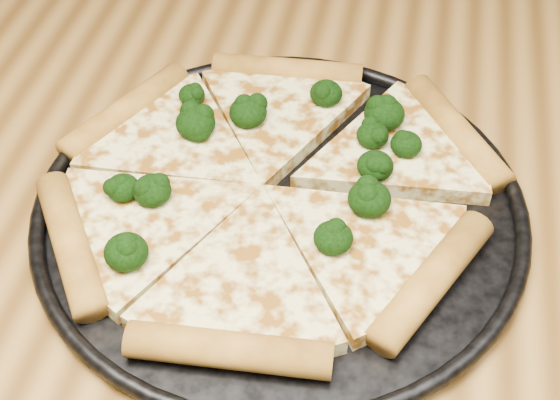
# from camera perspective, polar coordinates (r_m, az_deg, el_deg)

# --- Properties ---
(dining_table) EXTENTS (1.20, 0.90, 0.75)m
(dining_table) POSITION_cam_1_polar(r_m,az_deg,el_deg) (0.66, -0.46, -9.16)
(dining_table) COLOR olive
(dining_table) RESTS_ON ground
(pizza_pan) EXTENTS (0.38, 0.38, 0.02)m
(pizza_pan) POSITION_cam_1_polar(r_m,az_deg,el_deg) (0.61, 0.00, -0.54)
(pizza_pan) COLOR black
(pizza_pan) RESTS_ON dining_table
(pizza) EXTENTS (0.37, 0.33, 0.03)m
(pizza) POSITION_cam_1_polar(r_m,az_deg,el_deg) (0.62, -0.88, 1.02)
(pizza) COLOR #F6E996
(pizza) RESTS_ON pizza_pan
(broccoli_florets) EXTENTS (0.23, 0.23, 0.03)m
(broccoli_florets) POSITION_cam_1_polar(r_m,az_deg,el_deg) (0.62, -0.09, 3.21)
(broccoli_florets) COLOR black
(broccoli_florets) RESTS_ON pizza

